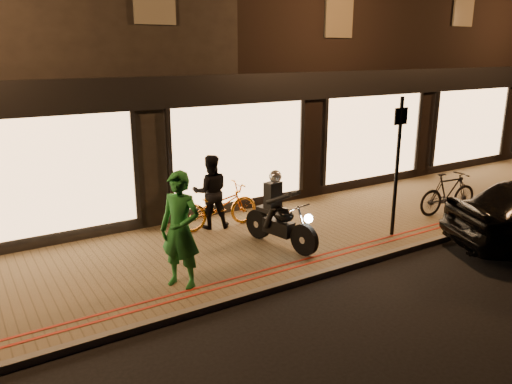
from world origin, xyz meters
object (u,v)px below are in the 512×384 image
person_green (180,230)px  bicycle_gold (218,206)px  sign_post (398,160)px  motorcycle (279,217)px

person_green → bicycle_gold: bearing=104.4°
sign_post → person_green: sign_post is taller
sign_post → bicycle_gold: (-3.03, 2.43, -1.17)m
sign_post → person_green: bearing=178.2°
sign_post → bicycle_gold: size_ratio=1.57×
sign_post → bicycle_gold: sign_post is taller
sign_post → motorcycle: bearing=162.6°
motorcycle → sign_post: 2.82m
motorcycle → person_green: bearing=-177.6°
motorcycle → sign_post: size_ratio=0.64×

